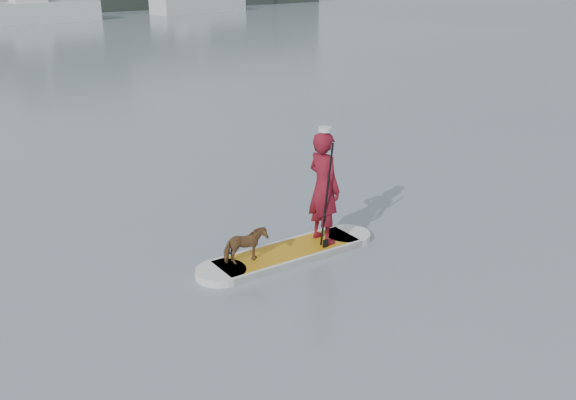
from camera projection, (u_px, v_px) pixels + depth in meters
ground at (63, 308)px, 9.02m from camera, size 140.00×140.00×0.00m
paddleboard at (288, 253)px, 10.55m from camera, size 3.30×0.91×0.12m
paddler at (324, 188)px, 10.56m from camera, size 0.46×0.70×1.90m
white_cap at (325, 129)px, 10.21m from camera, size 0.22×0.22×0.07m
dog at (245, 246)px, 10.01m from camera, size 0.72×0.41×0.58m
paddle at (326, 209)px, 10.39m from camera, size 0.10×0.30×2.00m
sailboat_e at (40, 10)px, 48.91m from camera, size 8.54×2.89×12.32m
sailboat_f at (198, 2)px, 57.50m from camera, size 9.13×3.86×13.25m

